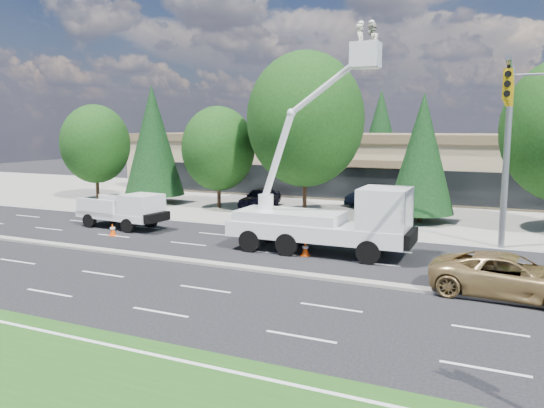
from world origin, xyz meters
The scene contains 21 objects.
ground centered at (0.00, 0.00, 0.00)m, with size 140.00×140.00×0.00m, color black.
concrete_apron centered at (0.00, 20.00, 0.01)m, with size 140.00×22.00×0.01m, color gray.
road_median centered at (0.00, 0.00, 0.06)m, with size 120.00×0.55×0.12m, color gray.
strip_mall centered at (0.00, 29.97, 2.83)m, with size 50.40×15.40×5.50m.
tree_front_a centered at (-22.00, 15.00, 4.69)m, with size 5.78×5.78×8.02m.
tree_front_b centered at (-16.00, 15.00, 5.06)m, with size 4.79×4.79×9.43m.
tree_front_c centered at (-10.00, 15.00, 4.50)m, with size 5.54×5.54×7.68m.
tree_front_d centered at (-3.00, 15.00, 6.62)m, with size 8.15×8.15×11.31m.
tree_front_e centered at (5.00, 15.00, 4.45)m, with size 4.21×4.21×8.29m.
tree_back_a centered at (-18.00, 42.00, 5.04)m, with size 4.76×4.76×9.39m.
tree_back_b centered at (-4.00, 42.00, 5.62)m, with size 5.31×5.31×10.47m.
tree_back_c centered at (10.00, 42.00, 4.92)m, with size 4.66×4.66×9.18m.
signal_mast centered at (10.03, 7.04, 6.06)m, with size 2.76×10.16×9.00m.
utility_pickup centered at (-10.93, 5.35, 0.89)m, with size 5.80×2.66×2.15m.
bucket_truck centered at (2.60, 4.21, 2.30)m, with size 8.78×2.95×10.79m.
traffic_cone_a centered at (-10.10, 3.25, 0.34)m, with size 0.40×0.40×0.70m.
traffic_cone_b centered at (-1.38, 3.35, 0.34)m, with size 0.40×0.40×0.70m.
traffic_cone_c centered at (1.54, 3.34, 0.34)m, with size 0.40×0.40×0.70m.
minivan centered at (10.48, 0.60, 0.77)m, with size 2.56×5.55×1.54m, color tan.
parked_car_west centered at (-7.24, 16.46, 0.75)m, with size 1.78×4.42×1.51m, color black.
parked_car_east centered at (0.00, 21.00, 0.73)m, with size 1.54×4.42×1.46m, color black.
Camera 1 is at (10.38, -19.77, 6.06)m, focal length 35.00 mm.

